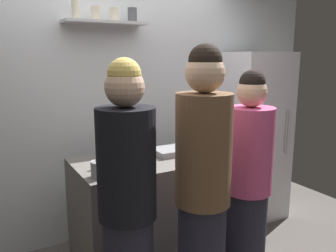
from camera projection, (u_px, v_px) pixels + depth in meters
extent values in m
cube|color=white|center=(112.00, 102.00, 3.37)|extent=(4.80, 0.10, 2.60)
cube|color=silver|center=(105.00, 22.00, 3.05)|extent=(0.73, 0.22, 0.02)
cylinder|color=beige|center=(75.00, 9.00, 2.90)|extent=(0.06, 0.06, 0.17)
cylinder|color=beige|center=(96.00, 13.00, 2.99)|extent=(0.08, 0.08, 0.12)
cylinder|color=beige|center=(114.00, 15.00, 3.07)|extent=(0.08, 0.08, 0.12)
cylinder|color=#4C4C51|center=(132.00, 15.00, 3.16)|extent=(0.08, 0.08, 0.13)
cube|color=white|center=(250.00, 136.00, 3.79)|extent=(0.65, 0.65, 1.78)
cylinder|color=#99999E|center=(287.00, 132.00, 3.57)|extent=(0.02, 0.02, 0.45)
cube|color=#66605B|center=(168.00, 208.00, 2.99)|extent=(1.53, 0.71, 0.93)
cube|color=gray|center=(174.00, 151.00, 2.95)|extent=(0.34, 0.24, 0.05)
cylinder|color=#B2B2B7|center=(99.00, 169.00, 2.38)|extent=(0.12, 0.12, 0.11)
cylinder|color=silver|center=(102.00, 159.00, 2.36)|extent=(0.04, 0.03, 0.19)
cylinder|color=silver|center=(100.00, 162.00, 2.34)|extent=(0.02, 0.01, 0.16)
cylinder|color=silver|center=(98.00, 161.00, 2.38)|extent=(0.04, 0.01, 0.15)
cylinder|color=silver|center=(97.00, 159.00, 2.36)|extent=(0.01, 0.01, 0.19)
cylinder|color=silver|center=(96.00, 159.00, 2.38)|extent=(0.04, 0.02, 0.18)
cylinder|color=silver|center=(100.00, 160.00, 2.35)|extent=(0.03, 0.01, 0.18)
cylinder|color=#472814|center=(120.00, 148.00, 2.70)|extent=(0.07, 0.07, 0.23)
cylinder|color=#472814|center=(120.00, 128.00, 2.67)|extent=(0.03, 0.03, 0.08)
cylinder|color=maroon|center=(119.00, 122.00, 2.66)|extent=(0.03, 0.03, 0.02)
cylinder|color=#19471E|center=(145.00, 138.00, 3.08)|extent=(0.07, 0.07, 0.21)
cylinder|color=#19471E|center=(145.00, 121.00, 3.05)|extent=(0.03, 0.03, 0.09)
cylinder|color=black|center=(145.00, 115.00, 3.04)|extent=(0.03, 0.03, 0.02)
cylinder|color=#B2BFB2|center=(144.00, 143.00, 2.87)|extent=(0.07, 0.07, 0.22)
cylinder|color=#B2BFB2|center=(143.00, 124.00, 2.84)|extent=(0.03, 0.03, 0.09)
cylinder|color=#333333|center=(143.00, 118.00, 2.83)|extent=(0.03, 0.03, 0.02)
cylinder|color=black|center=(244.00, 138.00, 3.04)|extent=(0.07, 0.07, 0.22)
cylinder|color=black|center=(245.00, 120.00, 3.01)|extent=(0.03, 0.03, 0.09)
cylinder|color=gold|center=(246.00, 114.00, 3.00)|extent=(0.03, 0.03, 0.02)
cylinder|color=silver|center=(213.00, 144.00, 2.93)|extent=(0.08, 0.08, 0.17)
cylinder|color=silver|center=(213.00, 133.00, 2.91)|extent=(0.04, 0.04, 0.03)
cylinder|color=yellow|center=(213.00, 130.00, 2.90)|extent=(0.05, 0.05, 0.02)
cylinder|color=brown|center=(203.00, 150.00, 2.09)|extent=(0.34, 0.34, 0.68)
sphere|color=#D8AD8C|center=(205.00, 73.00, 2.00)|extent=(0.23, 0.23, 0.23)
sphere|color=black|center=(205.00, 61.00, 1.99)|extent=(0.20, 0.20, 0.20)
cylinder|color=#262633|center=(245.00, 240.00, 2.62)|extent=(0.30, 0.30, 0.78)
cylinder|color=#D14C7F|center=(249.00, 150.00, 2.48)|extent=(0.34, 0.34, 0.62)
sphere|color=#D8AD8C|center=(252.00, 92.00, 2.40)|extent=(0.21, 0.21, 0.21)
sphere|color=black|center=(252.00, 83.00, 2.39)|extent=(0.18, 0.18, 0.18)
cylinder|color=black|center=(126.00, 164.00, 1.99)|extent=(0.34, 0.34, 0.65)
sphere|color=#D8AD8C|center=(125.00, 87.00, 1.90)|extent=(0.22, 0.22, 0.22)
sphere|color=#D8B759|center=(124.00, 75.00, 1.89)|extent=(0.19, 0.19, 0.19)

